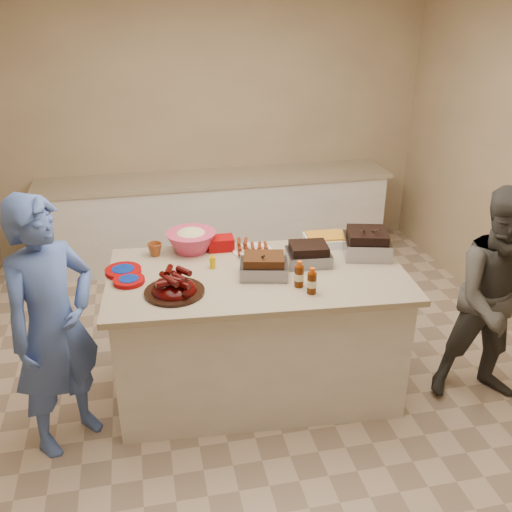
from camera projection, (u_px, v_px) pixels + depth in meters
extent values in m
cube|color=#47230F|center=(264.00, 275.00, 3.72)|extent=(0.35, 0.29, 0.09)
cube|color=black|center=(308.00, 263.00, 3.89)|extent=(0.31, 0.27, 0.09)
cube|color=gray|center=(366.00, 255.00, 4.01)|extent=(0.38, 0.38, 0.12)
cylinder|color=silver|center=(253.00, 252.00, 4.05)|extent=(0.32, 0.32, 0.05)
cube|color=orange|center=(325.00, 244.00, 4.18)|extent=(0.31, 0.24, 0.08)
cylinder|color=#441A03|center=(311.00, 293.00, 3.50)|extent=(0.06, 0.06, 0.17)
cylinder|color=#441A03|center=(299.00, 286.00, 3.58)|extent=(0.06, 0.06, 0.17)
cylinder|color=#DEB102|center=(213.00, 268.00, 3.82)|extent=(0.04, 0.04, 0.11)
imported|color=silver|center=(251.00, 259.00, 3.94)|extent=(0.15, 0.06, 0.15)
cylinder|color=#8B0405|center=(123.00, 273.00, 3.75)|extent=(0.25, 0.25, 0.03)
cylinder|color=#8B0405|center=(129.00, 283.00, 3.62)|extent=(0.22, 0.22, 0.03)
imported|color=brown|center=(155.00, 256.00, 4.00)|extent=(0.11, 0.10, 0.10)
cube|color=#8B0405|center=(221.00, 249.00, 4.09)|extent=(0.19, 0.14, 0.09)
imported|color=#4562AE|center=(73.00, 435.00, 3.69)|extent=(1.54, 1.63, 0.39)
imported|color=#484640|center=(482.00, 393.00, 4.07)|extent=(1.05, 1.66, 0.58)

